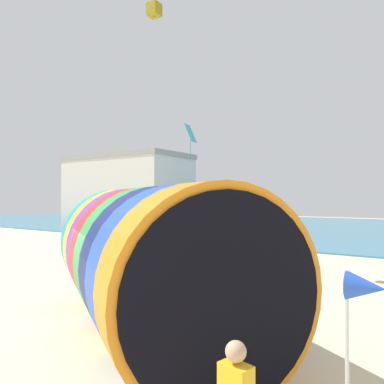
% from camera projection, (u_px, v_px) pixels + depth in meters
% --- Properties ---
extents(ground_plane, '(120.00, 120.00, 0.00)m').
position_uv_depth(ground_plane, '(97.00, 331.00, 9.34)').
color(ground_plane, beige).
extents(sea, '(120.00, 40.00, 0.10)m').
position_uv_depth(sea, '(362.00, 229.00, 39.34)').
color(sea, teal).
rests_on(sea, ground).
extents(giant_inflatable_tube, '(8.98, 7.56, 3.60)m').
position_uv_depth(giant_inflatable_tube, '(148.00, 259.00, 9.38)').
color(giant_inflatable_tube, teal).
rests_on(giant_inflatable_tube, ground).
extents(kite_yellow_box, '(0.56, 0.56, 1.57)m').
position_uv_depth(kite_yellow_box, '(154.00, 0.00, 17.43)').
color(kite_yellow_box, yellow).
extents(kite_cyan_diamond, '(0.74, 1.04, 2.28)m').
position_uv_depth(kite_cyan_diamond, '(191.00, 134.00, 25.82)').
color(kite_cyan_diamond, '#2DB2C6').
extents(bystander_mid_beach, '(0.39, 0.42, 1.56)m').
position_uv_depth(bystander_mid_beach, '(192.00, 252.00, 17.46)').
color(bystander_mid_beach, black).
rests_on(bystander_mid_beach, ground).
extents(promenade_building, '(13.62, 6.99, 7.86)m').
position_uv_depth(promenade_building, '(127.00, 192.00, 40.46)').
color(promenade_building, silver).
rests_on(promenade_building, ground).
extents(beach_flag, '(0.47, 0.36, 2.43)m').
position_uv_depth(beach_flag, '(364.00, 295.00, 4.52)').
color(beach_flag, silver).
rests_on(beach_flag, ground).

